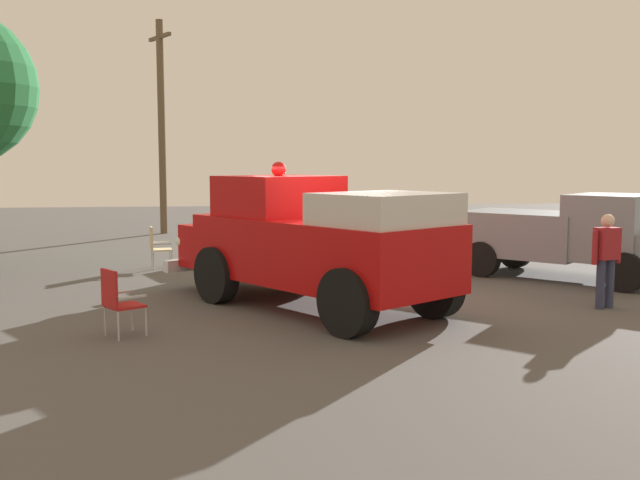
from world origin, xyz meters
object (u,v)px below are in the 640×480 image
Objects in this scene: parked_pickup at (568,235)px; classic_hot_rod at (293,236)px; vintage_fire_truck at (311,241)px; lawn_chair_by_car at (117,298)px; utility_pole at (162,124)px; spectator_standing at (606,254)px; lawn_chair_spare at (157,244)px; lawn_chair_near_truck at (326,227)px; spectator_seated at (325,224)px.

classic_hot_rod is at bearing -115.21° from parked_pickup.
vintage_fire_truck reaches higher than lawn_chair_by_car.
lawn_chair_by_car is at bearing 2.37° from utility_pole.
spectator_standing is (3.17, -0.85, -0.02)m from parked_pickup.
spectator_standing is at bearing 82.10° from vintage_fire_truck.
vintage_fire_truck is 3.67× the size of spectator_standing.
lawn_chair_by_car is 0.13× the size of utility_pole.
classic_hot_rod is 4.64× the size of lawn_chair_spare.
parked_pickup is 4.63× the size of lawn_chair_spare.
parked_pickup reaches higher than lawn_chair_by_car.
classic_hot_rod is 4.64× the size of lawn_chair_near_truck.
lawn_chair_by_car is 7.05m from lawn_chair_spare.
classic_hot_rod reaches higher than lawn_chair_spare.
utility_pole reaches higher than lawn_chair_near_truck.
vintage_fire_truck is 6.02× the size of lawn_chair_by_car.
spectator_seated is at bearing -159.93° from spectator_standing.
classic_hot_rod reaches higher than lawn_chair_near_truck.
classic_hot_rod is 7.76m from spectator_standing.
lawn_chair_spare is (-7.05, -0.09, 0.00)m from lawn_chair_by_car.
vintage_fire_truck is 6.02× the size of lawn_chair_near_truck.
spectator_standing is 0.22× the size of utility_pole.
lawn_chair_by_car is 0.61× the size of spectator_standing.
lawn_chair_spare is at bearing -148.86° from vintage_fire_truck.
spectator_standing is at bearing 19.58° from lawn_chair_near_truck.
lawn_chair_near_truck is at bearing 156.65° from spectator_seated.
classic_hot_rod is 2.83× the size of spectator_standing.
utility_pole reaches higher than vintage_fire_truck.
lawn_chair_spare is at bearing -125.67° from spectator_standing.
spectator_standing is at bearing -15.02° from parked_pickup.
lawn_chair_near_truck is (-4.19, 1.40, -0.16)m from classic_hot_rod.
spectator_seated is 0.17× the size of utility_pole.
lawn_chair_by_car is (7.00, -3.23, -0.16)m from classic_hot_rod.
classic_hot_rod is (-5.21, 0.15, -0.45)m from vintage_fire_truck.
spectator_seated is at bearing 130.75° from lawn_chair_spare.
spectator_standing reaches higher than lawn_chair_spare.
vintage_fire_truck is at bearing 14.85° from utility_pole.
spectator_standing reaches higher than lawn_chair_by_car.
parked_pickup is at bearing 164.98° from spectator_standing.
parked_pickup is at bearing 112.28° from vintage_fire_truck.
vintage_fire_truck is 0.81× the size of utility_pole.
utility_pole is at bearing -132.78° from spectator_seated.
lawn_chair_near_truck is 0.17m from spectator_seated.
vintage_fire_truck is 1.30× the size of parked_pickup.
spectator_standing is (10.00, 3.65, 0.27)m from spectator_seated.
parked_pickup reaches higher than lawn_chair_near_truck.
spectator_seated is (-4.02, 4.67, 0.11)m from lawn_chair_spare.
spectator_standing is at bearing 30.92° from utility_pole.
utility_pole is (-4.85, -5.24, 3.24)m from spectator_seated.
vintage_fire_truck is 9.55m from lawn_chair_near_truck.
vintage_fire_truck reaches higher than classic_hot_rod.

